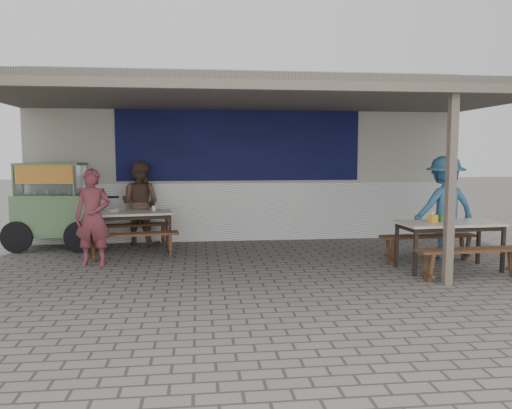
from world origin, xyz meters
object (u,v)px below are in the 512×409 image
object	(u,v)px
table_left	(130,216)
patron_wall_side	(140,203)
table_right	(449,227)
tissue_box	(433,219)
condiment_bowl	(114,211)
bench_left_wall	(130,230)
condiment_jar	(154,208)
vendor_cart	(54,203)
bench_right_street	(472,256)
donation_box	(443,218)
bench_left_street	(132,240)
patron_street_side	(93,217)
patron_right_table	(444,207)
bench_right_wall	(428,241)

from	to	relation	value
table_left	patron_wall_side	bearing A→B (deg)	74.81
table_right	patron_wall_side	distance (m)	5.72
tissue_box	condiment_bowl	distance (m)	5.45
table_left	table_right	world-z (taller)	same
bench_left_wall	condiment_jar	size ratio (longest dim) A/B	18.18
table_left	condiment_jar	world-z (taller)	condiment_jar
tissue_box	condiment_bowl	size ratio (longest dim) A/B	0.56
vendor_cart	condiment_bowl	size ratio (longest dim) A/B	10.55
bench_right_street	condiment_bowl	world-z (taller)	condiment_bowl
table_left	donation_box	bearing A→B (deg)	-30.03
bench_left_wall	vendor_cart	world-z (taller)	vendor_cart
bench_left_street	tissue_box	size ratio (longest dim) A/B	14.32
table_right	table_left	bearing A→B (deg)	155.91
donation_box	bench_left_wall	bearing A→B (deg)	154.34
bench_left_street	table_right	bearing A→B (deg)	-24.75
patron_street_side	patron_right_table	bearing A→B (deg)	4.01
vendor_cart	patron_right_table	world-z (taller)	patron_right_table
donation_box	condiment_jar	xyz separation A→B (m)	(-4.60, 2.09, -0.02)
bench_left_street	patron_street_side	size ratio (longest dim) A/B	1.02
tissue_box	bench_left_street	bearing A→B (deg)	164.08
table_left	bench_left_street	xyz separation A→B (m)	(0.10, -0.58, -0.33)
donation_box	table_right	bearing A→B (deg)	-40.95
patron_wall_side	bench_left_wall	bearing A→B (deg)	77.28
bench_right_wall	patron_wall_side	distance (m)	5.43
donation_box	condiment_jar	world-z (taller)	donation_box
condiment_jar	patron_right_table	bearing A→B (deg)	-13.75
bench_left_wall	condiment_bowl	bearing A→B (deg)	-117.50
donation_box	condiment_jar	distance (m)	5.06
tissue_box	condiment_jar	size ratio (longest dim) A/B	1.27
patron_wall_side	patron_right_table	world-z (taller)	patron_right_table
bench_left_street	bench_left_wall	bearing A→B (deg)	90.00
bench_left_wall	patron_right_table	distance (m)	5.82
bench_right_street	bench_right_wall	size ratio (longest dim) A/B	1.00
bench_right_wall	vendor_cart	world-z (taller)	vendor_cart
bench_right_wall	donation_box	size ratio (longest dim) A/B	9.16
vendor_cart	patron_right_table	distance (m)	7.11
bench_left_street	bench_right_wall	world-z (taller)	same
table_left	bench_right_wall	size ratio (longest dim) A/B	0.94
table_right	patron_street_side	distance (m)	5.62
vendor_cart	patron_wall_side	distance (m)	1.59
table_right	donation_box	bearing A→B (deg)	135.82
patron_wall_side	condiment_bowl	distance (m)	0.92
table_right	condiment_bowl	size ratio (longest dim) A/B	8.01
bench_right_street	bench_right_wall	distance (m)	1.24
table_right	vendor_cart	size ratio (longest dim) A/B	0.76
tissue_box	vendor_cart	bearing A→B (deg)	158.69
condiment_bowl	patron_wall_side	bearing A→B (deg)	66.16
donation_box	condiment_bowl	bearing A→B (deg)	160.58
table_right	bench_right_wall	world-z (taller)	table_right
table_right	bench_right_street	bearing A→B (deg)	-90.00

